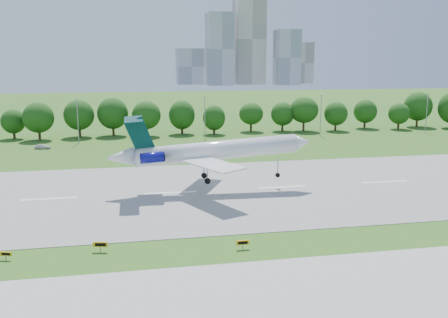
# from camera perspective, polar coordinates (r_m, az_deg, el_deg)

# --- Properties ---
(ground) EXTENTS (600.00, 600.00, 0.00)m
(ground) POSITION_cam_1_polar(r_m,az_deg,el_deg) (62.69, -4.10, -9.84)
(ground) COLOR #2F5717
(ground) RESTS_ON ground
(runway) EXTENTS (400.00, 45.00, 0.08)m
(runway) POSITION_cam_1_polar(r_m,az_deg,el_deg) (86.35, -6.14, -3.88)
(runway) COLOR gray
(runway) RESTS_ON ground
(taxiway) EXTENTS (400.00, 23.00, 0.08)m
(taxiway) POSITION_cam_1_polar(r_m,az_deg,el_deg) (46.50, -1.23, -17.72)
(taxiway) COLOR #ADADA8
(taxiway) RESTS_ON ground
(tree_line) EXTENTS (288.40, 8.40, 10.40)m
(tree_line) POSITION_cam_1_polar(r_m,az_deg,el_deg) (151.11, -8.44, 4.98)
(tree_line) COLOR #382314
(tree_line) RESTS_ON ground
(light_poles) EXTENTS (175.90, 0.25, 12.19)m
(light_poles) POSITION_cam_1_polar(r_m,az_deg,el_deg) (141.07, -9.26, 4.57)
(light_poles) COLOR gray
(light_poles) RESTS_ON ground
(skyline) EXTENTS (127.00, 52.00, 80.00)m
(skyline) POSITION_cam_1_polar(r_m,az_deg,el_deg) (461.32, 2.39, 12.31)
(skyline) COLOR #B2B2B7
(skyline) RESTS_ON ground
(airliner) EXTENTS (35.32, 25.77, 11.54)m
(airliner) POSITION_cam_1_polar(r_m,az_deg,el_deg) (85.50, -2.06, 0.97)
(airliner) COLOR white
(airliner) RESTS_ON ground
(taxi_sign_left) EXTENTS (1.39, 0.56, 0.99)m
(taxi_sign_left) POSITION_cam_1_polar(r_m,az_deg,el_deg) (63.25, -23.68, -9.91)
(taxi_sign_left) COLOR gray
(taxi_sign_left) RESTS_ON ground
(taxi_sign_centre) EXTENTS (1.76, 0.56, 1.24)m
(taxi_sign_centre) POSITION_cam_1_polar(r_m,az_deg,el_deg) (62.10, -13.97, -9.47)
(taxi_sign_centre) COLOR gray
(taxi_sign_centre) RESTS_ON ground
(taxi_sign_right) EXTENTS (1.60, 0.23, 1.12)m
(taxi_sign_right) POSITION_cam_1_polar(r_m,az_deg,el_deg) (61.18, 2.15, -9.54)
(taxi_sign_right) COLOR gray
(taxi_sign_right) RESTS_ON ground
(service_vehicle_b) EXTENTS (4.18, 2.28, 1.35)m
(service_vehicle_b) POSITION_cam_1_polar(r_m,az_deg,el_deg) (136.04, -20.04, 1.37)
(service_vehicle_b) COLOR silver
(service_vehicle_b) RESTS_ON ground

